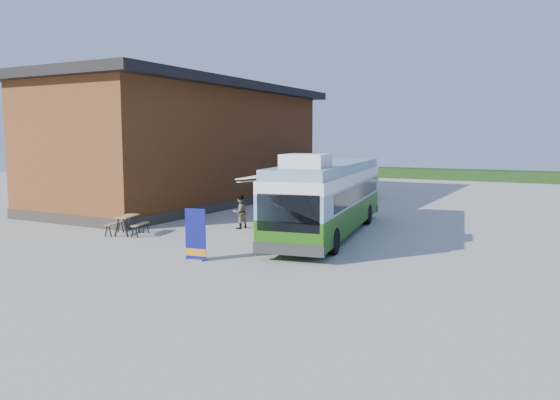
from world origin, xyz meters
The scene contains 10 objects.
ground centered at (0.00, 0.00, 0.00)m, with size 100.00×100.00×0.00m, color #BCB7AD.
barn centered at (-10.50, 10.00, 3.59)m, with size 9.60×21.20×7.50m.
hedge centered at (8.00, 38.00, 0.50)m, with size 40.00×3.00×1.00m, color #264419.
bus centered at (1.91, 3.42, 1.71)m, with size 4.35×11.88×3.57m.
awning centered at (-0.61, 3.62, 2.61)m, with size 3.00×4.21×0.50m.
banner centered at (-0.14, -3.24, 0.73)m, with size 0.77×0.27×1.79m.
picnic_table centered at (-5.70, -0.68, 0.62)m, with size 1.78×1.67×0.84m.
person_a centered at (-2.91, 6.98, 1.00)m, with size 0.73×0.48×2.00m, color #999999.
person_b centered at (-2.36, 3.04, 0.78)m, with size 0.75×0.59×1.55m, color #999999.
slurry_tanker centered at (-2.00, 16.32, 1.26)m, with size 2.57×5.81×2.18m.
Camera 1 is at (10.97, -17.97, 4.17)m, focal length 35.00 mm.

